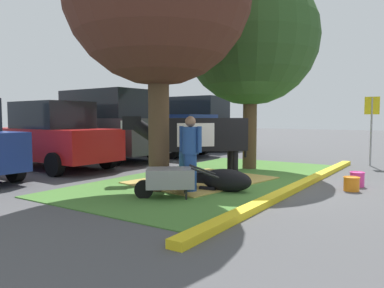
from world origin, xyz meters
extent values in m
plane|color=#4C4C4F|center=(0.00, 0.00, 0.00)|extent=(80.00, 80.00, 0.00)
cube|color=#477A33|center=(0.20, 1.66, 0.01)|extent=(8.35, 4.14, 0.02)
cube|color=yellow|center=(0.20, -0.56, 0.06)|extent=(9.55, 0.24, 0.12)
cube|color=tan|center=(-0.39, 1.68, 0.03)|extent=(3.54, 2.88, 0.04)
cylinder|color=#4C3823|center=(-1.88, 1.82, 1.40)|extent=(0.44, 0.44, 2.80)
cylinder|color=#4C3823|center=(2.29, 1.68, 1.26)|extent=(0.41, 0.41, 2.51)
sphere|color=#2D5123|center=(2.29, 1.68, 3.90)|extent=(3.97, 3.97, 3.97)
cube|color=black|center=(-0.22, 1.88, 1.14)|extent=(2.10, 2.15, 0.80)
cube|color=white|center=(-0.32, 1.99, 1.14)|extent=(1.14, 1.15, 0.56)
cylinder|color=black|center=(-1.14, 2.84, 1.24)|extent=(0.67, 0.68, 0.58)
cube|color=black|center=(-1.36, 3.07, 1.42)|extent=(0.49, 0.50, 0.32)
cube|color=white|center=(-1.50, 3.22, 1.38)|extent=(0.23, 0.22, 0.20)
cylinder|color=black|center=(-0.99, 2.33, 0.37)|extent=(0.14, 0.14, 0.74)
cylinder|color=black|center=(-0.64, 2.67, 0.37)|extent=(0.14, 0.14, 0.74)
cylinder|color=black|center=(0.20, 1.09, 0.37)|extent=(0.14, 0.14, 0.74)
cylinder|color=black|center=(0.55, 1.42, 0.37)|extent=(0.14, 0.14, 0.74)
cylinder|color=black|center=(0.61, 1.01, 0.89)|extent=(0.06, 0.06, 0.70)
ellipsoid|color=black|center=(-1.17, 0.59, 0.24)|extent=(0.60, 1.15, 0.48)
cube|color=black|center=(-1.24, 1.19, 0.26)|extent=(0.23, 0.30, 0.22)
cube|color=silver|center=(-1.25, 1.31, 0.26)|extent=(0.11, 0.07, 0.16)
cylinder|color=black|center=(-1.39, 0.92, 0.06)|extent=(0.14, 0.36, 0.10)
cylinder|color=#23478C|center=(-1.69, 1.15, 0.40)|extent=(0.26, 0.26, 0.81)
cylinder|color=#23478C|center=(-1.69, 1.15, 1.08)|extent=(0.34, 0.34, 0.55)
sphere|color=#8C664C|center=(-1.69, 1.15, 1.47)|extent=(0.22, 0.22, 0.22)
cylinder|color=#23478C|center=(-1.69, 1.37, 1.11)|extent=(0.09, 0.09, 0.53)
cylinder|color=#23478C|center=(-1.69, 0.93, 1.11)|extent=(0.09, 0.09, 0.53)
cylinder|color=#23478C|center=(0.85, 3.10, 0.39)|extent=(0.26, 0.26, 0.78)
cylinder|color=maroon|center=(0.85, 3.10, 1.04)|extent=(0.34, 0.34, 0.53)
sphere|color=beige|center=(0.85, 3.10, 1.42)|extent=(0.21, 0.21, 0.21)
cylinder|color=maroon|center=(1.05, 3.02, 1.07)|extent=(0.09, 0.09, 0.51)
cylinder|color=maroon|center=(0.64, 3.19, 1.07)|extent=(0.09, 0.09, 0.51)
cube|color=gray|center=(-2.34, 1.18, 0.40)|extent=(1.03, 1.08, 0.36)
cylinder|color=black|center=(-2.65, 1.57, 0.18)|extent=(0.30, 0.34, 0.36)
cylinder|color=black|center=(-2.33, 0.81, 0.12)|extent=(0.04, 0.04, 0.24)
cylinder|color=black|center=(-1.98, 1.08, 0.12)|extent=(0.04, 0.04, 0.24)
cylinder|color=black|center=(-2.11, 0.53, 0.52)|extent=(0.36, 0.44, 0.23)
cylinder|color=black|center=(-1.77, 0.81, 0.52)|extent=(0.36, 0.44, 0.23)
cylinder|color=#99999E|center=(5.08, -1.25, 1.09)|extent=(0.06, 0.06, 2.18)
cube|color=yellow|center=(5.08, -1.25, 1.93)|extent=(0.10, 0.44, 0.56)
cylinder|color=orange|center=(0.37, -1.58, 0.15)|extent=(0.32, 0.32, 0.29)
torus|color=orange|center=(0.37, -1.58, 0.29)|extent=(0.34, 0.34, 0.02)
cylinder|color=#EA3893|center=(0.98, -1.58, 0.16)|extent=(0.31, 0.31, 0.32)
torus|color=#EA3893|center=(0.98, -1.58, 0.32)|extent=(0.33, 0.33, 0.02)
cylinder|color=black|center=(-2.94, 5.41, 0.32)|extent=(0.25, 0.65, 0.64)
cube|color=red|center=(-0.96, 6.67, 0.77)|extent=(2.00, 4.48, 0.90)
cube|color=black|center=(-0.96, 6.67, 1.62)|extent=(1.68, 2.27, 0.80)
cylinder|color=black|center=(-1.80, 8.14, 0.32)|extent=(0.25, 0.65, 0.64)
cylinder|color=black|center=(0.00, 8.06, 0.32)|extent=(0.25, 0.65, 0.64)
cylinder|color=black|center=(-1.93, 5.29, 0.32)|extent=(0.25, 0.65, 0.64)
cylinder|color=black|center=(-0.13, 5.21, 0.32)|extent=(0.25, 0.65, 0.64)
cube|color=#3D3D42|center=(1.51, 7.02, 0.92)|extent=(2.11, 4.68, 1.20)
cube|color=black|center=(1.51, 7.02, 2.02)|extent=(1.82, 3.27, 1.00)
cylinder|color=black|center=(0.63, 8.55, 0.32)|extent=(0.25, 0.65, 0.64)
cylinder|color=black|center=(2.52, 8.47, 0.32)|extent=(0.25, 0.65, 0.64)
cylinder|color=black|center=(0.49, 5.57, 0.32)|extent=(0.25, 0.65, 0.64)
cylinder|color=black|center=(2.39, 5.48, 0.32)|extent=(0.25, 0.65, 0.64)
cube|color=navy|center=(4.10, 6.90, 0.87)|extent=(2.24, 5.49, 1.10)
cube|color=black|center=(4.15, 7.84, 1.92)|extent=(1.92, 1.88, 1.00)
cube|color=navy|center=(4.05, 5.68, 1.54)|extent=(2.02, 2.78, 0.24)
cylinder|color=black|center=(3.18, 8.70, 0.32)|extent=(0.25, 0.65, 0.64)
cylinder|color=black|center=(5.18, 8.61, 0.32)|extent=(0.25, 0.65, 0.64)
cylinder|color=black|center=(3.02, 5.19, 0.32)|extent=(0.25, 0.65, 0.64)
cylinder|color=black|center=(5.02, 5.10, 0.32)|extent=(0.25, 0.65, 0.64)
cube|color=black|center=(7.01, 6.90, 0.92)|extent=(2.11, 4.68, 1.20)
cube|color=black|center=(7.01, 6.90, 2.02)|extent=(1.82, 3.27, 1.00)
cylinder|color=black|center=(6.13, 8.44, 0.32)|extent=(0.25, 0.65, 0.64)
cylinder|color=black|center=(8.03, 8.35, 0.32)|extent=(0.25, 0.65, 0.64)
cylinder|color=black|center=(5.99, 5.45, 0.32)|extent=(0.25, 0.65, 0.64)
cylinder|color=black|center=(7.89, 5.36, 0.32)|extent=(0.25, 0.65, 0.64)
camera|label=1|loc=(-7.99, -3.11, 1.56)|focal=34.92mm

